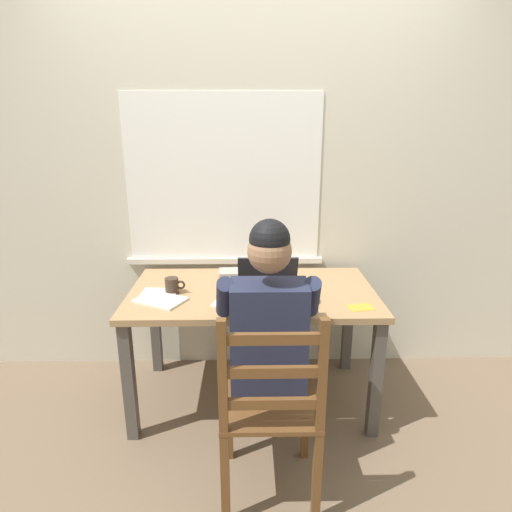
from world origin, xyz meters
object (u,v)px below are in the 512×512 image
object	(u,v)px
landscape_photo_print	(361,307)
book_stack_main	(234,274)
desk	(252,305)
wooden_chair	(270,408)
coffee_mug_white	(277,271)
computer_mouse	(314,299)
coffee_mug_dark	(172,286)
seated_person	(268,331)
laptop	(268,291)

from	to	relation	value
landscape_photo_print	book_stack_main	bearing A→B (deg)	134.50
desk	wooden_chair	bearing A→B (deg)	-84.72
coffee_mug_white	book_stack_main	size ratio (longest dim) A/B	0.62
computer_mouse	coffee_mug_dark	bearing A→B (deg)	170.46
seated_person	coffee_mug_white	distance (m)	0.65
seated_person	book_stack_main	size ratio (longest dim) A/B	6.47
computer_mouse	coffee_mug_dark	size ratio (longest dim) A/B	0.89
seated_person	coffee_mug_dark	distance (m)	0.67
landscape_photo_print	desk	bearing A→B (deg)	144.21
seated_person	laptop	size ratio (longest dim) A/B	3.81
book_stack_main	landscape_photo_print	size ratio (longest dim) A/B	1.49
computer_mouse	landscape_photo_print	distance (m)	0.25
desk	seated_person	size ratio (longest dim) A/B	1.11
desk	coffee_mug_white	xyz separation A→B (m)	(0.16, 0.18, 0.14)
book_stack_main	landscape_photo_print	distance (m)	0.81
computer_mouse	book_stack_main	size ratio (longest dim) A/B	0.51
wooden_chair	computer_mouse	xyz separation A→B (m)	(0.26, 0.57, 0.26)
computer_mouse	coffee_mug_dark	world-z (taller)	coffee_mug_dark
desk	landscape_photo_print	xyz separation A→B (m)	(0.56, -0.26, 0.09)
computer_mouse	coffee_mug_white	xyz separation A→B (m)	(-0.17, 0.35, 0.03)
coffee_mug_white	coffee_mug_dark	distance (m)	0.64
landscape_photo_print	laptop	bearing A→B (deg)	155.31
coffee_mug_dark	book_stack_main	xyz separation A→B (m)	(0.34, 0.24, -0.02)
wooden_chair	laptop	bearing A→B (deg)	88.37
coffee_mug_white	book_stack_main	bearing A→B (deg)	175.76
desk	laptop	size ratio (longest dim) A/B	4.24
wooden_chair	coffee_mug_white	bearing A→B (deg)	84.64
wooden_chair	coffee_mug_dark	distance (m)	0.92
desk	coffee_mug_white	bearing A→B (deg)	49.14
wooden_chair	computer_mouse	world-z (taller)	wooden_chair
wooden_chair	landscape_photo_print	world-z (taller)	wooden_chair
wooden_chair	coffee_mug_dark	bearing A→B (deg)	126.35
coffee_mug_white	coffee_mug_dark	size ratio (longest dim) A/B	1.07
wooden_chair	desk	bearing A→B (deg)	95.28
seated_person	coffee_mug_white	size ratio (longest dim) A/B	10.40
wooden_chair	coffee_mug_white	world-z (taller)	wooden_chair
computer_mouse	wooden_chair	bearing A→B (deg)	-114.34
seated_person	laptop	world-z (taller)	seated_person
laptop	computer_mouse	size ratio (longest dim) A/B	3.30
wooden_chair	landscape_photo_print	distance (m)	0.74
laptop	coffee_mug_dark	bearing A→B (deg)	169.20
desk	book_stack_main	bearing A→B (deg)	118.40
coffee_mug_dark	book_stack_main	bearing A→B (deg)	35.09
seated_person	coffee_mug_white	bearing A→B (deg)	82.31
desk	wooden_chair	size ratio (longest dim) A/B	1.47
laptop	coffee_mug_white	world-z (taller)	laptop
seated_person	landscape_photo_print	bearing A→B (deg)	22.72
seated_person	landscape_photo_print	size ratio (longest dim) A/B	9.67
wooden_chair	laptop	xyz separation A→B (m)	(0.02, 0.60, 0.30)
laptop	book_stack_main	size ratio (longest dim) A/B	1.70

